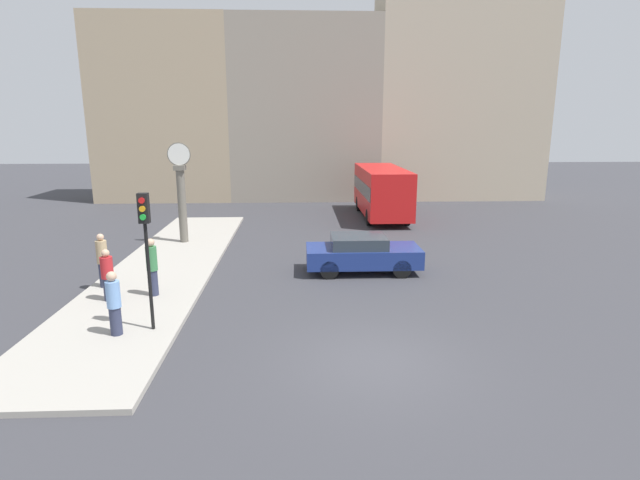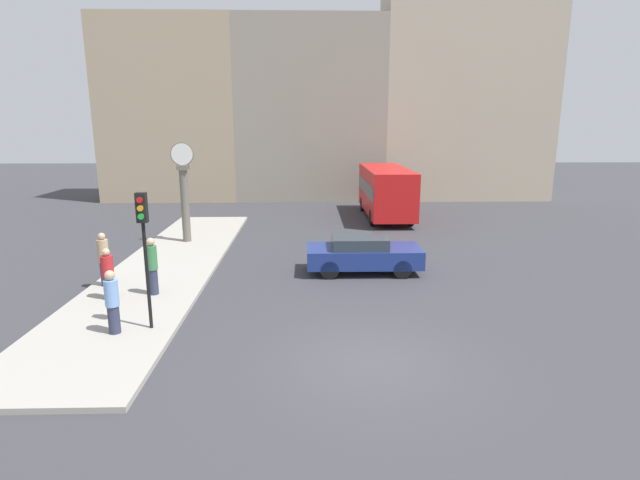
{
  "view_description": "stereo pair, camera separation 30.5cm",
  "coord_description": "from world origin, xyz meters",
  "px_view_note": "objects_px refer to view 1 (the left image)",
  "views": [
    {
      "loc": [
        -1.76,
        -10.66,
        5.45
      ],
      "look_at": [
        -1.04,
        5.93,
        1.55
      ],
      "focal_mm": 28.0,
      "sensor_mm": 36.0,
      "label": 1
    },
    {
      "loc": [
        -1.45,
        -10.67,
        5.45
      ],
      "look_at": [
        -1.04,
        5.93,
        1.55
      ],
      "focal_mm": 28.0,
      "sensor_mm": 36.0,
      "label": 2
    }
  ],
  "objects_px": {
    "bus_distant": "(382,190)",
    "pedestrian_red_top": "(108,275)",
    "street_clock": "(181,195)",
    "pedestrian_blue_stripe": "(114,303)",
    "traffic_light_near": "(146,233)",
    "pedestrian_green_hoodie": "(152,267)",
    "pedestrian_tan_coat": "(103,260)",
    "sedan_car": "(362,253)"
  },
  "relations": [
    {
      "from": "pedestrian_blue_stripe",
      "to": "pedestrian_green_hoodie",
      "type": "bearing_deg",
      "value": 87.78
    },
    {
      "from": "bus_distant",
      "to": "pedestrian_green_hoodie",
      "type": "bearing_deg",
      "value": -124.63
    },
    {
      "from": "pedestrian_green_hoodie",
      "to": "pedestrian_tan_coat",
      "type": "xyz_separation_m",
      "value": [
        -1.87,
        0.92,
        -0.03
      ]
    },
    {
      "from": "traffic_light_near",
      "to": "pedestrian_blue_stripe",
      "type": "xyz_separation_m",
      "value": [
        -0.84,
        -0.31,
        -1.74
      ]
    },
    {
      "from": "pedestrian_tan_coat",
      "to": "pedestrian_blue_stripe",
      "type": "bearing_deg",
      "value": -65.93
    },
    {
      "from": "street_clock",
      "to": "pedestrian_blue_stripe",
      "type": "xyz_separation_m",
      "value": [
        0.55,
        -10.37,
        -1.3
      ]
    },
    {
      "from": "pedestrian_blue_stripe",
      "to": "bus_distant",
      "type": "bearing_deg",
      "value": 60.18
    },
    {
      "from": "sedan_car",
      "to": "pedestrian_green_hoodie",
      "type": "height_order",
      "value": "pedestrian_green_hoodie"
    },
    {
      "from": "sedan_car",
      "to": "bus_distant",
      "type": "bearing_deg",
      "value": 77.1
    },
    {
      "from": "bus_distant",
      "to": "pedestrian_blue_stripe",
      "type": "distance_m",
      "value": 19.31
    },
    {
      "from": "street_clock",
      "to": "pedestrian_green_hoodie",
      "type": "xyz_separation_m",
      "value": [
        0.67,
        -7.36,
        -1.21
      ]
    },
    {
      "from": "bus_distant",
      "to": "pedestrian_blue_stripe",
      "type": "height_order",
      "value": "bus_distant"
    },
    {
      "from": "bus_distant",
      "to": "pedestrian_red_top",
      "type": "relative_size",
      "value": 4.69
    },
    {
      "from": "pedestrian_red_top",
      "to": "pedestrian_green_hoodie",
      "type": "bearing_deg",
      "value": 18.23
    },
    {
      "from": "street_clock",
      "to": "pedestrian_green_hoodie",
      "type": "bearing_deg",
      "value": -84.81
    },
    {
      "from": "pedestrian_red_top",
      "to": "pedestrian_blue_stripe",
      "type": "bearing_deg",
      "value": -66.75
    },
    {
      "from": "street_clock",
      "to": "pedestrian_red_top",
      "type": "bearing_deg",
      "value": -94.19
    },
    {
      "from": "pedestrian_green_hoodie",
      "to": "pedestrian_tan_coat",
      "type": "distance_m",
      "value": 2.09
    },
    {
      "from": "traffic_light_near",
      "to": "pedestrian_red_top",
      "type": "distance_m",
      "value": 3.51
    },
    {
      "from": "sedan_car",
      "to": "traffic_light_near",
      "type": "relative_size",
      "value": 1.17
    },
    {
      "from": "street_clock",
      "to": "pedestrian_tan_coat",
      "type": "height_order",
      "value": "street_clock"
    },
    {
      "from": "sedan_car",
      "to": "pedestrian_green_hoodie",
      "type": "xyz_separation_m",
      "value": [
        -6.95,
        -2.7,
        0.36
      ]
    },
    {
      "from": "traffic_light_near",
      "to": "street_clock",
      "type": "height_order",
      "value": "street_clock"
    },
    {
      "from": "pedestrian_blue_stripe",
      "to": "pedestrian_red_top",
      "type": "bearing_deg",
      "value": 113.25
    },
    {
      "from": "pedestrian_green_hoodie",
      "to": "pedestrian_red_top",
      "type": "height_order",
      "value": "pedestrian_green_hoodie"
    },
    {
      "from": "bus_distant",
      "to": "pedestrian_red_top",
      "type": "distance_m",
      "value": 17.75
    },
    {
      "from": "traffic_light_near",
      "to": "pedestrian_red_top",
      "type": "height_order",
      "value": "traffic_light_near"
    },
    {
      "from": "pedestrian_green_hoodie",
      "to": "pedestrian_red_top",
      "type": "bearing_deg",
      "value": -161.77
    },
    {
      "from": "pedestrian_tan_coat",
      "to": "street_clock",
      "type": "bearing_deg",
      "value": 79.38
    },
    {
      "from": "bus_distant",
      "to": "pedestrian_green_hoodie",
      "type": "height_order",
      "value": "bus_distant"
    },
    {
      "from": "sedan_car",
      "to": "pedestrian_tan_coat",
      "type": "distance_m",
      "value": 9.01
    },
    {
      "from": "traffic_light_near",
      "to": "pedestrian_red_top",
      "type": "bearing_deg",
      "value": 130.5
    },
    {
      "from": "street_clock",
      "to": "pedestrian_blue_stripe",
      "type": "bearing_deg",
      "value": -86.96
    },
    {
      "from": "pedestrian_tan_coat",
      "to": "pedestrian_red_top",
      "type": "height_order",
      "value": "pedestrian_tan_coat"
    },
    {
      "from": "pedestrian_green_hoodie",
      "to": "pedestrian_blue_stripe",
      "type": "bearing_deg",
      "value": -92.22
    },
    {
      "from": "pedestrian_tan_coat",
      "to": "traffic_light_near",
      "type": "bearing_deg",
      "value": -54.36
    },
    {
      "from": "traffic_light_near",
      "to": "pedestrian_green_hoodie",
      "type": "bearing_deg",
      "value": 104.99
    },
    {
      "from": "street_clock",
      "to": "pedestrian_blue_stripe",
      "type": "distance_m",
      "value": 10.47
    },
    {
      "from": "sedan_car",
      "to": "pedestrian_green_hoodie",
      "type": "bearing_deg",
      "value": -158.8
    },
    {
      "from": "pedestrian_blue_stripe",
      "to": "pedestrian_tan_coat",
      "type": "bearing_deg",
      "value": 114.07
    },
    {
      "from": "traffic_light_near",
      "to": "pedestrian_blue_stripe",
      "type": "bearing_deg",
      "value": -159.67
    },
    {
      "from": "street_clock",
      "to": "traffic_light_near",
      "type": "bearing_deg",
      "value": -82.12
    }
  ]
}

